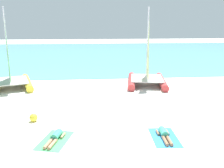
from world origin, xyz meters
TOP-DOWN VIEW (x-y plane):
  - ground_plane at (0.00, 10.00)m, footprint 120.00×120.00m
  - ocean_water at (0.00, 32.22)m, footprint 120.00×40.00m
  - sailboat_yellow at (-7.38, 9.84)m, footprint 4.24×5.32m
  - sailboat_red at (3.20, 9.80)m, footprint 3.73×5.10m
  - towel_left at (-2.86, 0.70)m, footprint 1.55×2.12m
  - sunbather_left at (-2.84, 0.76)m, footprint 0.78×1.55m
  - towel_right at (1.82, 0.54)m, footprint 1.20×1.95m
  - sunbather_right at (1.82, 0.61)m, footprint 0.56×1.57m
  - beach_ball at (-4.20, 2.88)m, footprint 0.41×0.41m

SIDE VIEW (x-z plane):
  - ground_plane at x=0.00m, z-range 0.00..0.00m
  - towel_left at x=-2.86m, z-range 0.00..0.01m
  - towel_right at x=1.82m, z-range 0.00..0.01m
  - ocean_water at x=0.00m, z-range 0.00..0.05m
  - sunbather_left at x=-2.84m, z-range -0.02..0.28m
  - sunbather_right at x=1.82m, z-range -0.02..0.28m
  - beach_ball at x=-4.20m, z-range 0.00..0.41m
  - sailboat_yellow at x=-7.38m, z-range -2.12..3.92m
  - sailboat_red at x=3.20m, z-range -2.13..3.94m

